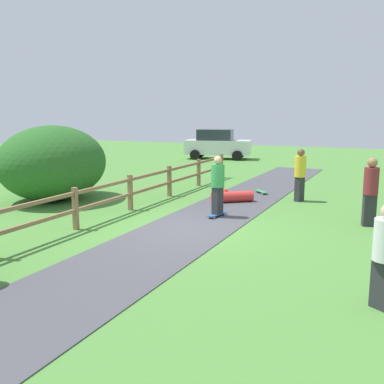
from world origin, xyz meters
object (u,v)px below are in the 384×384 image
at_px(skater_riding, 218,183).
at_px(skateboard_loose, 261,191).
at_px(bush_large, 53,163).
at_px(parked_car_white, 217,144).
at_px(bystander_yellow, 300,172).
at_px(skater_fallen, 232,196).
at_px(bystander_maroon, 371,189).

height_order(skater_riding, skateboard_loose, skater_riding).
xyz_separation_m(bush_large, parked_car_white, (-0.10, 15.32, -0.32)).
relative_size(skater_riding, bystander_yellow, 0.98).
distance_m(skater_fallen, bystander_yellow, 2.46).
height_order(skater_riding, skater_fallen, skater_riding).
height_order(skater_fallen, bystander_maroon, bystander_maroon).
relative_size(bush_large, parked_car_white, 0.89).
height_order(bush_large, bystander_maroon, bush_large).
bearing_deg(bush_large, skater_riding, -0.13).
relative_size(bystander_yellow, parked_car_white, 0.40).
distance_m(bush_large, skater_riding, 6.06).
distance_m(skater_riding, skater_fallen, 2.39).
xyz_separation_m(skater_fallen, parked_car_white, (-5.77, 13.10, 0.76)).
height_order(skater_riding, bystander_yellow, bystander_yellow).
distance_m(bush_large, skateboard_loose, 7.50).
distance_m(skater_riding, skateboard_loose, 4.29).
xyz_separation_m(bush_large, bystander_maroon, (10.07, 0.74, -0.27)).
xyz_separation_m(skater_riding, parked_car_white, (-6.15, 15.33, -0.03)).
bearing_deg(bush_large, skater_fallen, 21.32).
distance_m(skateboard_loose, bystander_maroon, 5.32).
height_order(skater_fallen, bystander_yellow, bystander_yellow).
bearing_deg(skater_riding, bystander_maroon, 10.65).
xyz_separation_m(bystander_maroon, parked_car_white, (-10.16, 14.57, -0.05)).
distance_m(bush_large, parked_car_white, 15.32).
relative_size(skater_fallen, bystander_yellow, 0.76).
xyz_separation_m(skateboard_loose, bystander_yellow, (1.58, -0.82, 0.90)).
bearing_deg(skater_fallen, bush_large, -158.68).
bearing_deg(bystander_yellow, skateboard_loose, 152.58).
height_order(skateboard_loose, bystander_maroon, bystander_maroon).
height_order(bush_large, bystander_yellow, bush_large).
xyz_separation_m(skater_fallen, skateboard_loose, (0.44, 1.97, -0.11)).
height_order(bystander_yellow, parked_car_white, parked_car_white).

